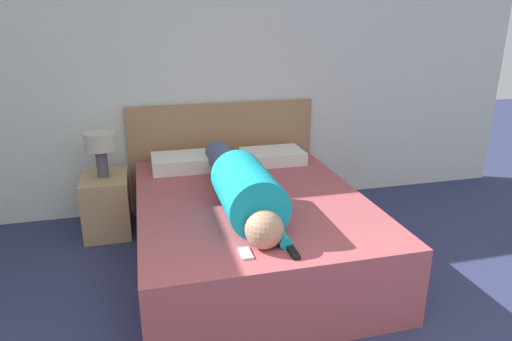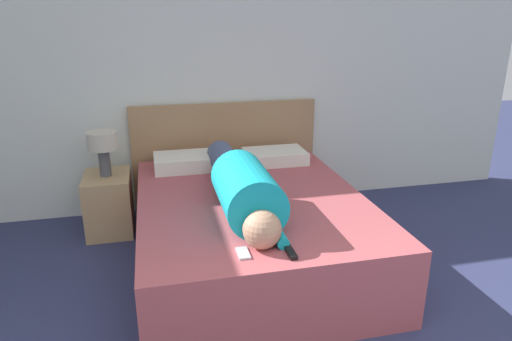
{
  "view_description": "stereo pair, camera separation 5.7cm",
  "coord_description": "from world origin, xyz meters",
  "px_view_note": "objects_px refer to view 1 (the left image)",
  "views": [
    {
      "loc": [
        -0.52,
        -0.33,
        1.75
      ],
      "look_at": [
        0.19,
        2.47,
        0.77
      ],
      "focal_mm": 32.0,
      "sensor_mm": 36.0,
      "label": 1
    },
    {
      "loc": [
        -0.47,
        -0.35,
        1.75
      ],
      "look_at": [
        0.19,
        2.47,
        0.77
      ],
      "focal_mm": 32.0,
      "sensor_mm": 36.0,
      "label": 2
    }
  ],
  "objects_px": {
    "bed": "(251,229)",
    "table_lamp": "(100,146)",
    "nightstand": "(107,204)",
    "tv_remote": "(293,252)",
    "pillow_near_headboard": "(186,162)",
    "person_lying": "(242,186)",
    "cell_phone": "(246,253)",
    "pillow_second": "(272,156)"
  },
  "relations": [
    {
      "from": "nightstand",
      "to": "tv_remote",
      "type": "distance_m",
      "value": 1.98
    },
    {
      "from": "pillow_second",
      "to": "cell_phone",
      "type": "distance_m",
      "value": 1.67
    },
    {
      "from": "bed",
      "to": "pillow_near_headboard",
      "type": "height_order",
      "value": "pillow_near_headboard"
    },
    {
      "from": "table_lamp",
      "to": "tv_remote",
      "type": "relative_size",
      "value": 2.48
    },
    {
      "from": "pillow_near_headboard",
      "to": "tv_remote",
      "type": "height_order",
      "value": "pillow_near_headboard"
    },
    {
      "from": "bed",
      "to": "person_lying",
      "type": "distance_m",
      "value": 0.46
    },
    {
      "from": "bed",
      "to": "table_lamp",
      "type": "distance_m",
      "value": 1.4
    },
    {
      "from": "pillow_second",
      "to": "tv_remote",
      "type": "height_order",
      "value": "pillow_second"
    },
    {
      "from": "table_lamp",
      "to": "pillow_near_headboard",
      "type": "height_order",
      "value": "table_lamp"
    },
    {
      "from": "bed",
      "to": "table_lamp",
      "type": "height_order",
      "value": "table_lamp"
    },
    {
      "from": "table_lamp",
      "to": "cell_phone",
      "type": "bearing_deg",
      "value": -62.05
    },
    {
      "from": "nightstand",
      "to": "table_lamp",
      "type": "height_order",
      "value": "table_lamp"
    },
    {
      "from": "table_lamp",
      "to": "cell_phone",
      "type": "height_order",
      "value": "table_lamp"
    },
    {
      "from": "nightstand",
      "to": "cell_phone",
      "type": "xyz_separation_m",
      "value": [
        0.83,
        -1.57,
        0.27
      ]
    },
    {
      "from": "bed",
      "to": "table_lamp",
      "type": "relative_size",
      "value": 5.48
    },
    {
      "from": "table_lamp",
      "to": "cell_phone",
      "type": "xyz_separation_m",
      "value": [
        0.83,
        -1.57,
        -0.24
      ]
    },
    {
      "from": "person_lying",
      "to": "cell_phone",
      "type": "relative_size",
      "value": 12.61
    },
    {
      "from": "table_lamp",
      "to": "person_lying",
      "type": "bearing_deg",
      "value": -44.86
    },
    {
      "from": "table_lamp",
      "to": "tv_remote",
      "type": "xyz_separation_m",
      "value": [
        1.09,
        -1.63,
        -0.23
      ]
    },
    {
      "from": "nightstand",
      "to": "cell_phone",
      "type": "relative_size",
      "value": 3.82
    },
    {
      "from": "table_lamp",
      "to": "tv_remote",
      "type": "distance_m",
      "value": 1.97
    },
    {
      "from": "table_lamp",
      "to": "pillow_near_headboard",
      "type": "distance_m",
      "value": 0.7
    },
    {
      "from": "person_lying",
      "to": "pillow_second",
      "type": "height_order",
      "value": "person_lying"
    },
    {
      "from": "tv_remote",
      "to": "pillow_near_headboard",
      "type": "bearing_deg",
      "value": 104.37
    },
    {
      "from": "nightstand",
      "to": "pillow_near_headboard",
      "type": "xyz_separation_m",
      "value": [
        0.67,
        -0.02,
        0.33
      ]
    },
    {
      "from": "cell_phone",
      "to": "nightstand",
      "type": "bearing_deg",
      "value": 117.95
    },
    {
      "from": "table_lamp",
      "to": "bed",
      "type": "bearing_deg",
      "value": -35.94
    },
    {
      "from": "pillow_near_headboard",
      "to": "tv_remote",
      "type": "relative_size",
      "value": 3.74
    },
    {
      "from": "nightstand",
      "to": "cell_phone",
      "type": "bearing_deg",
      "value": -62.05
    },
    {
      "from": "bed",
      "to": "pillow_second",
      "type": "distance_m",
      "value": 0.9
    },
    {
      "from": "nightstand",
      "to": "tv_remote",
      "type": "xyz_separation_m",
      "value": [
        1.09,
        -1.63,
        0.28
      ]
    },
    {
      "from": "nightstand",
      "to": "person_lying",
      "type": "bearing_deg",
      "value": -44.86
    },
    {
      "from": "table_lamp",
      "to": "pillow_second",
      "type": "relative_size",
      "value": 0.7
    },
    {
      "from": "bed",
      "to": "nightstand",
      "type": "height_order",
      "value": "bed"
    },
    {
      "from": "pillow_near_headboard",
      "to": "pillow_second",
      "type": "xyz_separation_m",
      "value": [
        0.77,
        -0.0,
        -0.01
      ]
    },
    {
      "from": "table_lamp",
      "to": "pillow_near_headboard",
      "type": "bearing_deg",
      "value": -1.5
    },
    {
      "from": "person_lying",
      "to": "cell_phone",
      "type": "bearing_deg",
      "value": -101.01
    },
    {
      "from": "nightstand",
      "to": "pillow_second",
      "type": "xyz_separation_m",
      "value": [
        1.44,
        -0.02,
        0.32
      ]
    },
    {
      "from": "cell_phone",
      "to": "pillow_near_headboard",
      "type": "bearing_deg",
      "value": 95.88
    },
    {
      "from": "nightstand",
      "to": "table_lamp",
      "type": "distance_m",
      "value": 0.51
    },
    {
      "from": "bed",
      "to": "table_lamp",
      "type": "xyz_separation_m",
      "value": [
        -1.06,
        0.77,
        0.5
      ]
    },
    {
      "from": "nightstand",
      "to": "pillow_near_headboard",
      "type": "relative_size",
      "value": 0.89
    }
  ]
}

